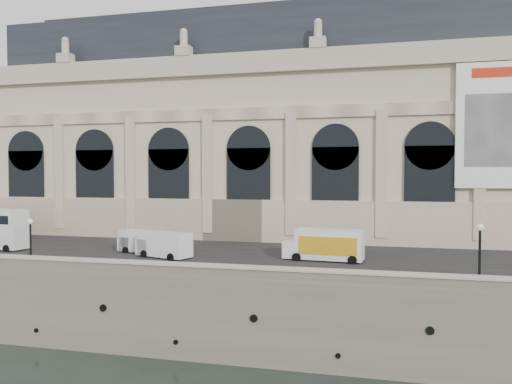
{
  "coord_description": "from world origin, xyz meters",
  "views": [
    {
      "loc": [
        10.45,
        -34.39,
        13.91
      ],
      "look_at": [
        -3.15,
        22.0,
        11.88
      ],
      "focal_mm": 35.0,
      "sensor_mm": 36.0,
      "label": 1
    }
  ],
  "objects_px": {
    "van_c": "(142,242)",
    "box_truck": "(325,245)",
    "lamp_left": "(31,244)",
    "van_b": "(162,245)",
    "lamp_right": "(480,258)"
  },
  "relations": [
    {
      "from": "lamp_left",
      "to": "lamp_right",
      "type": "distance_m",
      "value": 35.05
    },
    {
      "from": "van_b",
      "to": "lamp_right",
      "type": "xyz_separation_m",
      "value": [
        26.63,
        -7.59,
        1.04
      ]
    },
    {
      "from": "lamp_left",
      "to": "box_truck",
      "type": "bearing_deg",
      "value": 21.94
    },
    {
      "from": "box_truck",
      "to": "lamp_left",
      "type": "height_order",
      "value": "lamp_left"
    },
    {
      "from": "van_b",
      "to": "van_c",
      "type": "xyz_separation_m",
      "value": [
        -3.17,
        2.18,
        -0.09
      ]
    },
    {
      "from": "van_c",
      "to": "box_truck",
      "type": "distance_m",
      "value": 18.45
    },
    {
      "from": "van_b",
      "to": "box_truck",
      "type": "relative_size",
      "value": 0.79
    },
    {
      "from": "van_b",
      "to": "van_c",
      "type": "bearing_deg",
      "value": 145.49
    },
    {
      "from": "van_b",
      "to": "lamp_right",
      "type": "relative_size",
      "value": 1.28
    },
    {
      "from": "box_truck",
      "to": "van_c",
      "type": "bearing_deg",
      "value": 178.9
    },
    {
      "from": "van_b",
      "to": "lamp_left",
      "type": "distance_m",
      "value": 11.46
    },
    {
      "from": "lamp_left",
      "to": "van_c",
      "type": "bearing_deg",
      "value": 62.06
    },
    {
      "from": "lamp_right",
      "to": "van_c",
      "type": "bearing_deg",
      "value": 161.85
    },
    {
      "from": "van_b",
      "to": "box_truck",
      "type": "distance_m",
      "value": 15.38
    },
    {
      "from": "van_b",
      "to": "lamp_left",
      "type": "relative_size",
      "value": 1.39
    }
  ]
}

